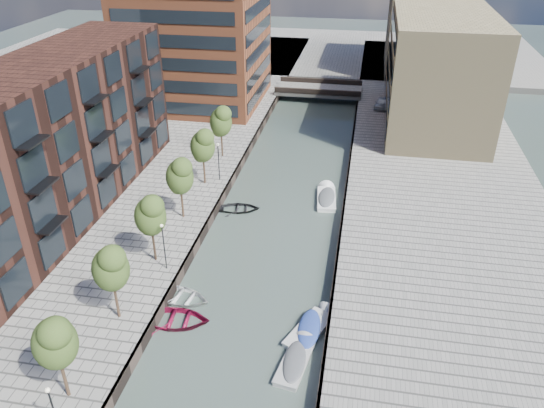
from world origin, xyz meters
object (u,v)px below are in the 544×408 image
(tree_1, at_px, (54,340))
(tree_2, at_px, (110,266))
(sloop_4, at_px, (239,210))
(car, at_px, (382,103))
(sloop_2, at_px, (175,323))
(sloop_3, at_px, (180,300))
(motorboat_1, at_px, (296,359))
(tree_3, at_px, (150,214))
(tree_4, at_px, (180,175))
(tree_5, at_px, (202,145))
(bridge, at_px, (319,90))
(motorboat_3, at_px, (312,327))
(motorboat_4, at_px, (326,197))
(tree_6, at_px, (221,120))

(tree_1, relative_size, tree_2, 1.00)
(sloop_4, relative_size, car, 0.98)
(sloop_2, bearing_deg, sloop_3, 5.98)
(tree_1, relative_size, motorboat_1, 1.24)
(tree_3, relative_size, tree_4, 1.00)
(tree_5, distance_m, sloop_2, 20.91)
(motorboat_1, bearing_deg, sloop_4, 113.99)
(tree_2, relative_size, car, 1.45)
(bridge, distance_m, motorboat_3, 52.04)
(sloop_4, bearing_deg, tree_3, 147.22)
(tree_3, xyz_separation_m, motorboat_4, (12.68, 14.62, -5.10))
(tree_1, bearing_deg, bridge, 82.07)
(tree_3, bearing_deg, car, 66.44)
(tree_1, xyz_separation_m, tree_4, (0.00, 21.00, 0.00))
(tree_4, distance_m, tree_5, 7.00)
(sloop_2, distance_m, car, 49.45)
(tree_1, xyz_separation_m, sloop_4, (4.43, 24.75, -5.31))
(sloop_2, distance_m, sloop_4, 16.66)
(tree_4, bearing_deg, tree_6, 90.00)
(tree_3, distance_m, tree_5, 14.00)
(sloop_2, bearing_deg, motorboat_1, -107.97)
(tree_2, bearing_deg, tree_6, 90.00)
(tree_5, xyz_separation_m, motorboat_4, (12.68, 0.62, -5.10))
(tree_2, height_order, tree_5, same)
(tree_1, xyz_separation_m, motorboat_4, (12.68, 28.62, -5.10))
(bridge, relative_size, sloop_2, 2.55)
(tree_1, height_order, sloop_2, tree_1)
(motorboat_4, bearing_deg, tree_2, -120.39)
(tree_6, bearing_deg, motorboat_1, -66.22)
(tree_1, xyz_separation_m, motorboat_3, (13.47, 9.22, -5.11))
(tree_3, distance_m, car, 45.29)
(sloop_2, xyz_separation_m, sloop_4, (0.77, 16.64, 0.00))
(tree_2, distance_m, car, 51.77)
(motorboat_1, bearing_deg, sloop_3, 154.30)
(sloop_2, relative_size, motorboat_3, 0.98)
(tree_3, xyz_separation_m, sloop_4, (4.43, 10.75, -5.31))
(tree_5, height_order, motorboat_4, tree_5)
(tree_1, distance_m, sloop_2, 10.36)
(car, bearing_deg, tree_4, -107.30)
(tree_4, distance_m, motorboat_4, 15.65)
(sloop_2, relative_size, car, 1.24)
(tree_5, relative_size, car, 1.45)
(motorboat_4, height_order, car, car)
(tree_1, distance_m, sloop_4, 25.70)
(tree_3, distance_m, motorboat_4, 20.01)
(tree_1, bearing_deg, tree_4, 90.00)
(tree_1, relative_size, tree_5, 1.00)
(tree_3, bearing_deg, motorboat_3, -19.56)
(tree_2, bearing_deg, tree_3, 90.00)
(bridge, distance_m, motorboat_4, 32.67)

